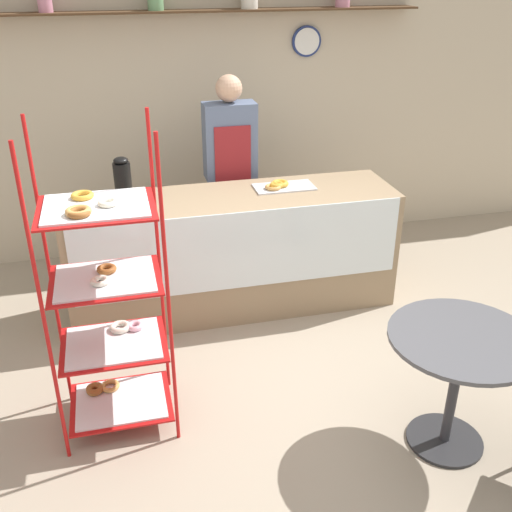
# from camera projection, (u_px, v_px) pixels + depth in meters

# --- Properties ---
(ground_plane) EXTENTS (14.00, 14.00, 0.00)m
(ground_plane) POSITION_uv_depth(u_px,v_px,m) (271.00, 393.00, 4.01)
(ground_plane) COLOR gray
(back_wall) EXTENTS (10.00, 0.30, 2.70)m
(back_wall) POSITION_uv_depth(u_px,v_px,m) (203.00, 107.00, 5.54)
(back_wall) COLOR beige
(back_wall) RESTS_ON ground_plane
(display_counter) EXTENTS (2.59, 0.70, 0.97)m
(display_counter) POSITION_uv_depth(u_px,v_px,m) (233.00, 252.00, 4.83)
(display_counter) COLOR #937A5B
(display_counter) RESTS_ON ground_plane
(pastry_rack) EXTENTS (0.66, 0.54, 1.88)m
(pastry_rack) POSITION_uv_depth(u_px,v_px,m) (108.00, 307.00, 3.43)
(pastry_rack) COLOR #B71414
(pastry_rack) RESTS_ON ground_plane
(person_worker) EXTENTS (0.43, 0.23, 1.78)m
(person_worker) POSITION_uv_depth(u_px,v_px,m) (230.00, 170.00, 5.13)
(person_worker) COLOR #282833
(person_worker) RESTS_ON ground_plane
(cafe_table) EXTENTS (0.82, 0.82, 0.76)m
(cafe_table) POSITION_uv_depth(u_px,v_px,m) (458.00, 363.00, 3.35)
(cafe_table) COLOR #262628
(cafe_table) RESTS_ON ground_plane
(coffee_carafe) EXTENTS (0.13, 0.13, 0.38)m
(coffee_carafe) POSITION_uv_depth(u_px,v_px,m) (123.00, 183.00, 4.33)
(coffee_carafe) COLOR black
(coffee_carafe) RESTS_ON display_counter
(donut_tray_counter) EXTENTS (0.48, 0.25, 0.05)m
(donut_tray_counter) POSITION_uv_depth(u_px,v_px,m) (280.00, 186.00, 4.76)
(donut_tray_counter) COLOR silver
(donut_tray_counter) RESTS_ON display_counter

